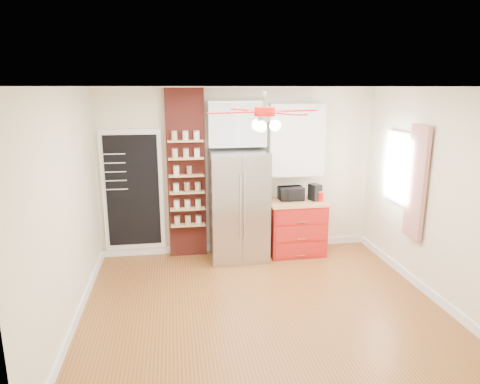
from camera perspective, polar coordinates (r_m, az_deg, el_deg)
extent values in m
plane|color=brown|center=(5.62, 2.96, -14.91)|extent=(4.50, 4.50, 0.00)
plane|color=white|center=(4.94, 3.35, 13.79)|extent=(4.50, 4.50, 0.00)
cube|color=beige|center=(7.03, -0.26, 2.72)|extent=(4.50, 0.02, 2.70)
cube|color=beige|center=(3.30, 10.53, -10.53)|extent=(4.50, 0.02, 2.70)
cube|color=beige|center=(5.15, -22.17, -2.42)|extent=(0.02, 4.00, 2.70)
cube|color=beige|center=(5.99, 24.68, -0.49)|extent=(0.02, 4.00, 2.70)
cube|color=white|center=(7.01, -14.09, 0.17)|extent=(0.95, 0.04, 1.95)
cube|color=black|center=(6.98, -14.11, 0.12)|extent=(0.82, 0.02, 1.78)
cube|color=maroon|center=(6.88, -7.18, 2.36)|extent=(0.60, 0.16, 2.70)
cube|color=#AFAFB3|center=(6.78, -0.20, -1.83)|extent=(0.90, 0.70, 1.75)
cube|color=white|center=(6.75, -0.46, 9.11)|extent=(0.90, 0.35, 0.70)
cube|color=#AA1A15|center=(7.16, 7.46, -4.82)|extent=(0.90, 0.60, 0.86)
cube|color=tan|center=(7.03, 7.58, -1.34)|extent=(0.94, 0.64, 0.04)
cube|color=white|center=(7.01, 7.44, 6.91)|extent=(0.90, 0.30, 1.15)
cube|color=white|center=(6.69, 20.52, 3.02)|extent=(0.04, 0.75, 1.05)
cube|color=#B02817|center=(6.22, 22.48, 1.15)|extent=(0.06, 0.40, 1.55)
cylinder|color=silver|center=(4.94, 3.33, 12.05)|extent=(0.05, 0.05, 0.20)
cylinder|color=#AA0F0A|center=(4.94, 3.31, 10.66)|extent=(0.24, 0.24, 0.10)
sphere|color=white|center=(4.95, 3.28, 8.82)|extent=(0.13, 0.13, 0.13)
imported|color=black|center=(7.05, 6.80, -0.20)|extent=(0.40, 0.28, 0.22)
cube|color=black|center=(7.08, 9.96, -0.04)|extent=(0.20, 0.24, 0.27)
cylinder|color=#A80F09|center=(7.06, 10.63, -0.60)|extent=(0.12, 0.12, 0.15)
cylinder|color=#B90A21|center=(7.16, 10.35, -0.39)|extent=(0.11, 0.11, 0.15)
cylinder|color=beige|center=(6.70, -8.50, 2.82)|extent=(0.12, 0.12, 0.14)
cylinder|color=#94654B|center=(6.70, -6.78, 2.80)|extent=(0.09, 0.09, 0.12)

